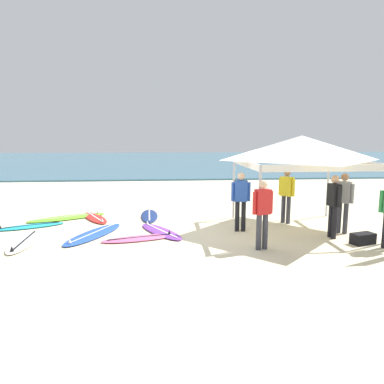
% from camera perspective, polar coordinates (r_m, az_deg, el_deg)
% --- Properties ---
extents(ground_plane, '(80.00, 80.00, 0.00)m').
position_cam_1_polar(ground_plane, '(10.24, 3.33, -6.65)').
color(ground_plane, beige).
extents(sea, '(80.00, 36.00, 0.10)m').
position_cam_1_polar(sea, '(40.17, -2.62, 5.04)').
color(sea, '#386B84').
rests_on(sea, ground).
extents(canopy_tent, '(3.37, 3.37, 2.75)m').
position_cam_1_polar(canopy_tent, '(10.87, 16.93, 6.65)').
color(canopy_tent, '#B7B7BC').
rests_on(canopy_tent, ground).
extents(surfboard_lime, '(2.58, 1.76, 0.19)m').
position_cam_1_polar(surfboard_lime, '(12.78, -19.13, -3.83)').
color(surfboard_lime, '#7AD12D').
rests_on(surfboard_lime, ground).
extents(surfboard_blue, '(1.65, 2.56, 0.19)m').
position_cam_1_polar(surfboard_blue, '(10.45, -15.31, -6.43)').
color(surfboard_blue, blue).
rests_on(surfboard_blue, ground).
extents(surfboard_navy, '(0.64, 2.09, 0.19)m').
position_cam_1_polar(surfboard_navy, '(12.44, -6.77, -3.73)').
color(surfboard_navy, navy).
rests_on(surfboard_navy, ground).
extents(surfboard_white, '(0.67, 2.15, 0.19)m').
position_cam_1_polar(surfboard_white, '(10.34, -25.03, -7.14)').
color(surfboard_white, white).
rests_on(surfboard_white, ground).
extents(surfboard_pink, '(2.10, 1.08, 0.19)m').
position_cam_1_polar(surfboard_pink, '(9.79, -8.24, -7.24)').
color(surfboard_pink, pink).
rests_on(surfboard_pink, ground).
extents(surfboard_purple, '(1.52, 2.14, 0.19)m').
position_cam_1_polar(surfboard_purple, '(10.41, -4.97, -6.21)').
color(surfboard_purple, purple).
rests_on(surfboard_purple, ground).
extents(surfboard_cyan, '(2.01, 1.29, 0.19)m').
position_cam_1_polar(surfboard_cyan, '(11.98, -24.31, -4.96)').
color(surfboard_cyan, '#23B2CC').
rests_on(surfboard_cyan, ground).
extents(surfboard_red, '(1.34, 1.99, 0.19)m').
position_cam_1_polar(surfboard_red, '(12.46, -15.10, -3.96)').
color(surfboard_red, red).
rests_on(surfboard_red, ground).
extents(person_grey, '(0.42, 0.41, 1.71)m').
position_cam_1_polar(person_grey, '(10.96, 22.86, -1.02)').
color(person_grey, '#383842').
rests_on(person_grey, ground).
extents(person_red, '(0.53, 0.32, 1.71)m').
position_cam_1_polar(person_red, '(8.81, 11.12, -2.76)').
color(person_red, '#383842').
rests_on(person_red, ground).
extents(person_yellow, '(0.40, 0.44, 1.71)m').
position_cam_1_polar(person_yellow, '(11.65, 14.74, -0.06)').
color(person_yellow, '#383842').
rests_on(person_yellow, ground).
extents(person_blue, '(0.55, 0.26, 1.71)m').
position_cam_1_polar(person_blue, '(10.41, 7.72, -0.88)').
color(person_blue, black).
rests_on(person_blue, ground).
extents(person_black, '(0.25, 0.55, 1.71)m').
position_cam_1_polar(person_black, '(10.35, 21.53, -1.49)').
color(person_black, black).
rests_on(person_black, ground).
extents(gear_bag_near_tent, '(0.67, 0.48, 0.28)m').
position_cam_1_polar(gear_bag_near_tent, '(10.26, 25.43, -6.68)').
color(gear_bag_near_tent, black).
rests_on(gear_bag_near_tent, ground).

